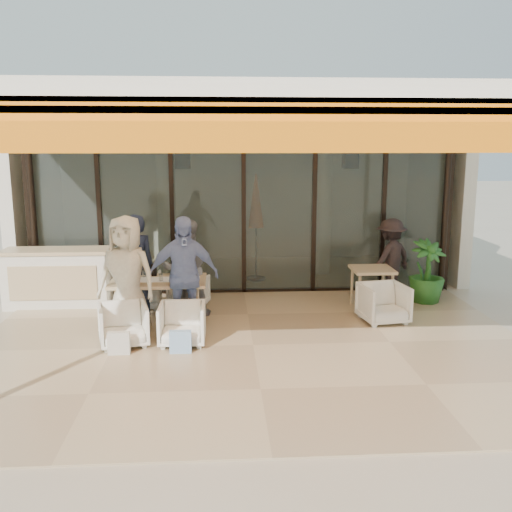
{
  "coord_description": "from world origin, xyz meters",
  "views": [
    {
      "loc": [
        -0.46,
        -7.77,
        2.88
      ],
      "look_at": [
        0.1,
        0.9,
        1.15
      ],
      "focal_mm": 40.0,
      "sensor_mm": 36.0,
      "label": 1
    }
  ],
  "objects_px": {
    "chair_far_right": "(189,290)",
    "chair_near_right": "(182,322)",
    "diner_grey": "(187,268)",
    "diner_periwinkle": "(183,276)",
    "dining_table": "(158,283)",
    "chair_near_left": "(123,323)",
    "potted_palm": "(427,272)",
    "chair_far_left": "(141,289)",
    "side_chair": "(384,301)",
    "standing_woman": "(390,258)",
    "side_table": "(372,274)",
    "host_counter": "(58,277)",
    "diner_navy": "(136,266)",
    "diner_cream": "(127,276)"
  },
  "relations": [
    {
      "from": "dining_table",
      "to": "side_chair",
      "type": "relative_size",
      "value": 2.1
    },
    {
      "from": "host_counter",
      "to": "diner_periwinkle",
      "type": "bearing_deg",
      "value": -35.1
    },
    {
      "from": "diner_cream",
      "to": "side_table",
      "type": "height_order",
      "value": "diner_cream"
    },
    {
      "from": "diner_grey",
      "to": "potted_palm",
      "type": "xyz_separation_m",
      "value": [
        4.3,
        0.52,
        -0.24
      ]
    },
    {
      "from": "chair_far_left",
      "to": "diner_periwinkle",
      "type": "distance_m",
      "value": 1.72
    },
    {
      "from": "dining_table",
      "to": "potted_palm",
      "type": "xyz_separation_m",
      "value": [
        4.72,
        0.96,
        -0.1
      ]
    },
    {
      "from": "chair_near_right",
      "to": "diner_periwinkle",
      "type": "bearing_deg",
      "value": 90.75
    },
    {
      "from": "diner_grey",
      "to": "diner_periwinkle",
      "type": "distance_m",
      "value": 0.9
    },
    {
      "from": "side_table",
      "to": "potted_palm",
      "type": "height_order",
      "value": "potted_palm"
    },
    {
      "from": "dining_table",
      "to": "diner_cream",
      "type": "relative_size",
      "value": 0.82
    },
    {
      "from": "side_table",
      "to": "side_chair",
      "type": "bearing_deg",
      "value": -90.0
    },
    {
      "from": "diner_navy",
      "to": "diner_grey",
      "type": "bearing_deg",
      "value": 159.06
    },
    {
      "from": "chair_near_left",
      "to": "standing_woman",
      "type": "height_order",
      "value": "standing_woman"
    },
    {
      "from": "chair_near_left",
      "to": "diner_navy",
      "type": "bearing_deg",
      "value": 75.83
    },
    {
      "from": "chair_far_right",
      "to": "potted_palm",
      "type": "xyz_separation_m",
      "value": [
        4.3,
        0.02,
        0.27
      ]
    },
    {
      "from": "host_counter",
      "to": "side_table",
      "type": "height_order",
      "value": "host_counter"
    },
    {
      "from": "diner_cream",
      "to": "chair_near_left",
      "type": "bearing_deg",
      "value": -74.4
    },
    {
      "from": "potted_palm",
      "to": "chair_far_left",
      "type": "bearing_deg",
      "value": -179.79
    },
    {
      "from": "chair_near_left",
      "to": "diner_periwinkle",
      "type": "xyz_separation_m",
      "value": [
        0.84,
        0.5,
        0.57
      ]
    },
    {
      "from": "chair_far_right",
      "to": "diner_periwinkle",
      "type": "bearing_deg",
      "value": 107.01
    },
    {
      "from": "diner_periwinkle",
      "to": "potted_palm",
      "type": "distance_m",
      "value": 4.54
    },
    {
      "from": "diner_grey",
      "to": "side_chair",
      "type": "bearing_deg",
      "value": 158.71
    },
    {
      "from": "chair_near_left",
      "to": "diner_grey",
      "type": "relative_size",
      "value": 0.42
    },
    {
      "from": "dining_table",
      "to": "chair_near_left",
      "type": "xyz_separation_m",
      "value": [
        -0.41,
        -0.96,
        -0.34
      ]
    },
    {
      "from": "diner_cream",
      "to": "diner_periwinkle",
      "type": "relative_size",
      "value": 1.01
    },
    {
      "from": "dining_table",
      "to": "side_table",
      "type": "distance_m",
      "value": 3.67
    },
    {
      "from": "chair_near_right",
      "to": "standing_woman",
      "type": "bearing_deg",
      "value": 32.67
    },
    {
      "from": "host_counter",
      "to": "diner_navy",
      "type": "distance_m",
      "value": 1.7
    },
    {
      "from": "host_counter",
      "to": "potted_palm",
      "type": "height_order",
      "value": "potted_palm"
    },
    {
      "from": "chair_far_right",
      "to": "chair_near_right",
      "type": "height_order",
      "value": "chair_near_right"
    },
    {
      "from": "diner_cream",
      "to": "side_chair",
      "type": "distance_m",
      "value": 4.09
    },
    {
      "from": "chair_far_right",
      "to": "host_counter",
      "type": "bearing_deg",
      "value": 11.21
    },
    {
      "from": "host_counter",
      "to": "dining_table",
      "type": "bearing_deg",
      "value": -31.82
    },
    {
      "from": "chair_far_left",
      "to": "chair_near_right",
      "type": "distance_m",
      "value": 2.08
    },
    {
      "from": "chair_near_left",
      "to": "potted_palm",
      "type": "relative_size",
      "value": 0.59
    },
    {
      "from": "chair_far_left",
      "to": "chair_far_right",
      "type": "xyz_separation_m",
      "value": [
        0.84,
        0.0,
        -0.04
      ]
    },
    {
      "from": "dining_table",
      "to": "diner_periwinkle",
      "type": "bearing_deg",
      "value": -46.86
    },
    {
      "from": "side_chair",
      "to": "chair_near_left",
      "type": "bearing_deg",
      "value": -177.91
    },
    {
      "from": "chair_near_left",
      "to": "side_table",
      "type": "xyz_separation_m",
      "value": [
        4.04,
        1.57,
        0.29
      ]
    },
    {
      "from": "diner_grey",
      "to": "chair_far_right",
      "type": "bearing_deg",
      "value": -100.95
    },
    {
      "from": "chair_near_right",
      "to": "potted_palm",
      "type": "relative_size",
      "value": 0.58
    },
    {
      "from": "dining_table",
      "to": "diner_periwinkle",
      "type": "distance_m",
      "value": 0.67
    },
    {
      "from": "chair_near_right",
      "to": "side_chair",
      "type": "relative_size",
      "value": 0.94
    },
    {
      "from": "chair_far_right",
      "to": "diner_periwinkle",
      "type": "xyz_separation_m",
      "value": [
        0.0,
        -1.4,
        0.6
      ]
    },
    {
      "from": "diner_cream",
      "to": "diner_periwinkle",
      "type": "distance_m",
      "value": 0.84
    },
    {
      "from": "diner_navy",
      "to": "side_chair",
      "type": "relative_size",
      "value": 2.44
    },
    {
      "from": "dining_table",
      "to": "diner_navy",
      "type": "relative_size",
      "value": 0.86
    },
    {
      "from": "chair_far_left",
      "to": "standing_woman",
      "type": "xyz_separation_m",
      "value": [
        4.59,
        0.43,
        0.4
      ]
    },
    {
      "from": "diner_navy",
      "to": "side_table",
      "type": "height_order",
      "value": "diner_navy"
    },
    {
      "from": "dining_table",
      "to": "chair_far_left",
      "type": "xyz_separation_m",
      "value": [
        -0.41,
        0.94,
        -0.33
      ]
    }
  ]
}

